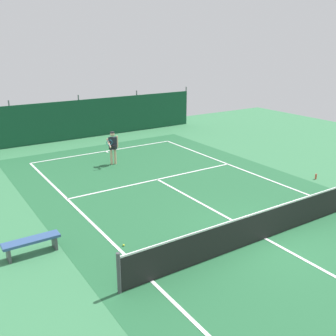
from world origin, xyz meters
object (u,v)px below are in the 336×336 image
Objects in this scene: courtside_bench at (31,243)px; water_bottle at (316,177)px; tennis_net at (266,224)px; tennis_player at (113,146)px; tennis_ball_near_player at (124,245)px.

water_bottle is (12.26, -0.37, -0.25)m from courtside_bench.
tennis_net is 6.17× the size of tennis_player.
tennis_net is 6.99m from courtside_bench.
tennis_net is at bearing 102.68° from tennis_player.
tennis_net is at bearing -25.40° from courtside_bench.
tennis_player reaches higher than tennis_ball_near_player.
water_bottle is at bearing 3.77° from tennis_ball_near_player.
tennis_net is 6.51m from water_bottle.
tennis_net is 153.33× the size of tennis_ball_near_player.
tennis_player is 9.58m from water_bottle.
tennis_player is at bearing 49.03° from courtside_bench.
water_bottle is (9.85, 0.65, 0.09)m from tennis_ball_near_player.
tennis_net is 6.33× the size of courtside_bench.
water_bottle is (5.95, 2.62, -0.39)m from tennis_net.
tennis_player is (-0.65, 9.51, 0.45)m from tennis_net.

